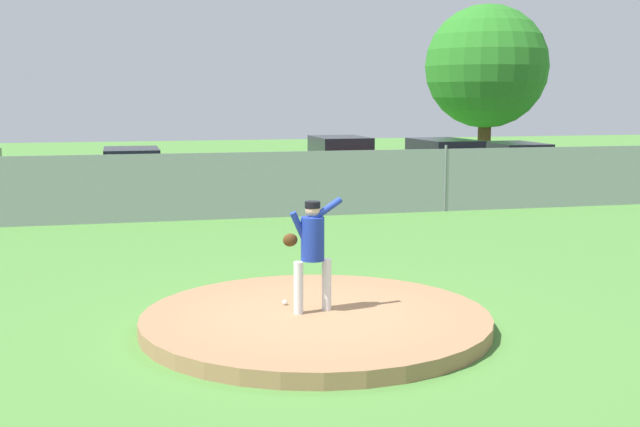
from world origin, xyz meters
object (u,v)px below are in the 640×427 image
at_px(parked_car_slate, 514,167).
at_px(parked_car_teal, 132,174).
at_px(pitcher_youth, 312,245).
at_px(parked_car_charcoal, 444,167).
at_px(baseball, 285,302).
at_px(parked_car_red, 340,167).

height_order(parked_car_slate, parked_car_teal, parked_car_slate).
bearing_deg(parked_car_slate, pitcher_youth, -125.79).
height_order(pitcher_youth, parked_car_charcoal, pitcher_youth).
relative_size(baseball, parked_car_red, 0.02).
relative_size(parked_car_teal, parked_car_red, 1.02).
distance_m(baseball, parked_car_slate, 17.47).
height_order(pitcher_youth, parked_car_teal, pitcher_youth).
xyz_separation_m(pitcher_youth, parked_car_slate, (10.32, 14.31, -0.39)).
relative_size(pitcher_youth, baseball, 21.32).
distance_m(pitcher_youth, baseball, 1.04).
xyz_separation_m(parked_car_teal, parked_car_red, (6.53, -0.37, 0.12)).
bearing_deg(pitcher_youth, parked_car_slate, 54.21).
relative_size(parked_car_slate, parked_car_red, 1.04).
height_order(pitcher_youth, parked_car_slate, pitcher_youth).
distance_m(parked_car_slate, parked_car_charcoal, 2.70).
xyz_separation_m(pitcher_youth, parked_car_charcoal, (7.64, 13.98, -0.32)).
xyz_separation_m(parked_car_slate, parked_car_teal, (-12.55, 0.58, -0.01)).
height_order(parked_car_red, parked_car_charcoal, parked_car_red).
relative_size(baseball, parked_car_teal, 0.02).
bearing_deg(parked_car_slate, parked_car_red, 177.99).
bearing_deg(parked_car_charcoal, pitcher_youth, -118.66).
bearing_deg(pitcher_youth, parked_car_charcoal, 61.34).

